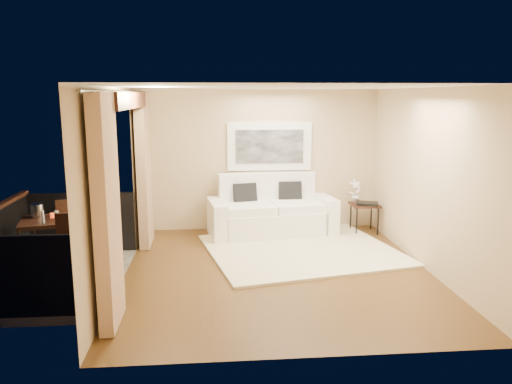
{
  "coord_description": "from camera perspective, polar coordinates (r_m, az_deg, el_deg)",
  "views": [
    {
      "loc": [
        -0.94,
        -7.03,
        2.6
      ],
      "look_at": [
        -0.25,
        0.84,
        1.05
      ],
      "focal_mm": 35.0,
      "sensor_mm": 36.0,
      "label": 1
    }
  ],
  "objects": [
    {
      "name": "balcony_chair_near",
      "position": [
        6.93,
        -20.01,
        -6.06
      ],
      "size": [
        0.5,
        0.51,
        1.09
      ],
      "rotation": [
        0.0,
        0.0,
        0.08
      ],
      "color": "black",
      "rests_on": "balcony"
    },
    {
      "name": "tray",
      "position": [
        9.62,
        12.63,
        -1.29
      ],
      "size": [
        0.45,
        0.4,
        0.05
      ],
      "primitive_type": "cube",
      "rotation": [
        0.0,
        0.0,
        -0.36
      ],
      "color": "black",
      "rests_on": "side_table"
    },
    {
      "name": "balcony_chair_far",
      "position": [
        8.03,
        -20.16,
        -3.79
      ],
      "size": [
        0.6,
        0.6,
        1.08
      ],
      "rotation": [
        0.0,
        0.0,
        3.49
      ],
      "color": "black",
      "rests_on": "balcony"
    },
    {
      "name": "side_table",
      "position": [
        9.7,
        12.3,
        -1.67
      ],
      "size": [
        0.52,
        0.52,
        0.56
      ],
      "rotation": [
        0.0,
        0.0,
        0.01
      ],
      "color": "black",
      "rests_on": "floor"
    },
    {
      "name": "orchid",
      "position": [
        9.7,
        11.29,
        0.11
      ],
      "size": [
        0.28,
        0.24,
        0.46
      ],
      "primitive_type": "imported",
      "rotation": [
        0.0,
        0.0,
        0.34
      ],
      "color": "white",
      "rests_on": "side_table"
    },
    {
      "name": "curtains",
      "position": [
        7.24,
        -14.27,
        0.69
      ],
      "size": [
        0.16,
        4.8,
        2.64
      ],
      "color": "tan",
      "rests_on": "ground"
    },
    {
      "name": "glass_b",
      "position": [
        7.68,
        -21.83,
        -2.46
      ],
      "size": [
        0.06,
        0.06,
        0.12
      ],
      "primitive_type": "cylinder",
      "color": "silver",
      "rests_on": "bistro_table"
    },
    {
      "name": "artwork",
      "position": [
        9.6,
        1.56,
        5.23
      ],
      "size": [
        1.62,
        0.07,
        0.92
      ],
      "color": "white",
      "rests_on": "room_shell"
    },
    {
      "name": "bistro_table",
      "position": [
        7.75,
        -22.75,
        -3.49
      ],
      "size": [
        0.86,
        0.86,
        0.85
      ],
      "rotation": [
        0.0,
        0.0,
        0.22
      ],
      "color": "black",
      "rests_on": "balcony"
    },
    {
      "name": "floor",
      "position": [
        7.55,
        2.45,
        -9.05
      ],
      "size": [
        5.0,
        5.0,
        0.0
      ],
      "primitive_type": "plane",
      "color": "brown",
      "rests_on": "ground"
    },
    {
      "name": "balcony",
      "position": [
        7.8,
        -22.63,
        -7.88
      ],
      "size": [
        1.81,
        2.6,
        1.17
      ],
      "color": "#605B56",
      "rests_on": "ground"
    },
    {
      "name": "glass_a",
      "position": [
        7.56,
        -21.84,
        -2.67
      ],
      "size": [
        0.06,
        0.06,
        0.12
      ],
      "primitive_type": "cylinder",
      "color": "silver",
      "rests_on": "bistro_table"
    },
    {
      "name": "vase",
      "position": [
        7.52,
        -23.18,
        -2.61
      ],
      "size": [
        0.04,
        0.04,
        0.18
      ],
      "primitive_type": "cylinder",
      "color": "silver",
      "rests_on": "bistro_table"
    },
    {
      "name": "ice_bucket",
      "position": [
        7.87,
        -23.71,
        -1.99
      ],
      "size": [
        0.18,
        0.18,
        0.2
      ],
      "primitive_type": "cylinder",
      "color": "silver",
      "rests_on": "bistro_table"
    },
    {
      "name": "sofa",
      "position": [
        9.45,
        1.69,
        -2.39
      ],
      "size": [
        2.45,
        1.32,
        1.12
      ],
      "rotation": [
        0.0,
        0.0,
        0.14
      ],
      "color": "white",
      "rests_on": "floor"
    },
    {
      "name": "candle",
      "position": [
        7.79,
        -22.28,
        -2.5
      ],
      "size": [
        0.06,
        0.06,
        0.07
      ],
      "primitive_type": "cylinder",
      "color": "#E93C14",
      "rests_on": "bistro_table"
    },
    {
      "name": "room_shell",
      "position": [
        7.13,
        -14.89,
        10.09
      ],
      "size": [
        5.0,
        6.4,
        5.0
      ],
      "color": "white",
      "rests_on": "ground"
    },
    {
      "name": "rug",
      "position": [
        8.5,
        5.2,
        -6.62
      ],
      "size": [
        3.51,
        3.2,
        0.04
      ],
      "primitive_type": "cube",
      "rotation": [
        0.0,
        0.0,
        0.21
      ],
      "color": "#F0E7C1",
      "rests_on": "floor"
    }
  ]
}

